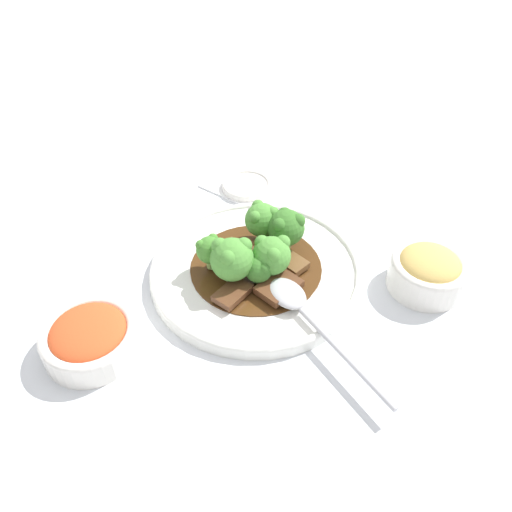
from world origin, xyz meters
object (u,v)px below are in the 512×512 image
object	(u,v)px
main_plate	(256,269)
broccoli_floret_2	(210,250)
broccoli_floret_0	(286,227)
serving_spoon	(297,304)
broccoli_floret_4	(272,254)
beef_strip_0	(230,255)
broccoli_floret_5	(258,269)
beef_strip_4	(289,261)
beef_strip_2	(259,251)
side_bowl_kimchi	(90,337)
broccoli_floret_3	(262,219)
sauce_dish	(246,186)
side_bowl_appetizer	(428,271)
broccoli_floret_1	(232,259)
beef_strip_1	(279,287)
beef_strip_3	(233,293)

from	to	relation	value
main_plate	broccoli_floret_2	size ratio (longest dim) A/B	5.90
broccoli_floret_0	serving_spoon	size ratio (longest dim) A/B	0.27
broccoli_floret_2	broccoli_floret_4	bearing A→B (deg)	121.91
beef_strip_0	broccoli_floret_5	bearing A→B (deg)	81.91
serving_spoon	broccoli_floret_2	bearing A→B (deg)	-85.01
beef_strip_4	broccoli_floret_0	bearing A→B (deg)	-134.90
broccoli_floret_0	beef_strip_2	bearing A→B (deg)	-25.43
beef_strip_0	broccoli_floret_0	bearing A→B (deg)	148.91
broccoli_floret_4	serving_spoon	xyz separation A→B (m)	(0.03, 0.06, -0.02)
broccoli_floret_4	side_bowl_kimchi	size ratio (longest dim) A/B	0.50
main_plate	beef_strip_0	size ratio (longest dim) A/B	5.45
beef_strip_0	beef_strip_4	size ratio (longest dim) A/B	0.99
broccoli_floret_3	sauce_dish	size ratio (longest dim) A/B	0.70
broccoli_floret_5	beef_strip_0	bearing A→B (deg)	-98.09
beef_strip_2	broccoli_floret_5	distance (m)	0.05
side_bowl_kimchi	serving_spoon	bearing A→B (deg)	139.88
main_plate	sauce_dish	bearing A→B (deg)	-136.89
main_plate	broccoli_floret_4	distance (m)	0.05
main_plate	side_bowl_appetizer	world-z (taller)	side_bowl_appetizer
side_bowl_kimchi	side_bowl_appetizer	distance (m)	0.42
broccoli_floret_1	side_bowl_kimchi	world-z (taller)	broccoli_floret_1
beef_strip_0	broccoli_floret_5	xyz separation A→B (m)	(0.01, 0.05, 0.01)
beef_strip_0	beef_strip_1	xyz separation A→B (m)	(0.00, 0.08, -0.00)
serving_spoon	sauce_dish	xyz separation A→B (m)	(-0.17, -0.22, -0.02)
beef_strip_1	beef_strip_4	xyz separation A→B (m)	(-0.05, -0.02, -0.00)
beef_strip_3	broccoli_floret_1	xyz separation A→B (m)	(-0.02, -0.02, 0.03)
beef_strip_0	broccoli_floret_3	distance (m)	0.07
beef_strip_3	broccoli_floret_2	size ratio (longest dim) A/B	1.01
beef_strip_2	sauce_dish	size ratio (longest dim) A/B	0.70
broccoli_floret_1	main_plate	bearing A→B (deg)	171.44
broccoli_floret_0	side_bowl_kimchi	world-z (taller)	broccoli_floret_0
broccoli_floret_5	beef_strip_2	bearing A→B (deg)	-141.67
side_bowl_appetizer	side_bowl_kimchi	bearing A→B (deg)	-37.12
beef_strip_1	serving_spoon	distance (m)	0.04
main_plate	serving_spoon	size ratio (longest dim) A/B	1.33
beef_strip_0	broccoli_floret_0	world-z (taller)	broccoli_floret_0
beef_strip_3	broccoli_floret_5	bearing A→B (deg)	166.51
beef_strip_4	main_plate	bearing A→B (deg)	-48.77
main_plate	broccoli_floret_5	xyz separation A→B (m)	(0.02, 0.02, 0.03)
main_plate	side_bowl_appetizer	xyz separation A→B (m)	(-0.12, 0.18, 0.02)
sauce_dish	main_plate	bearing A→B (deg)	43.11
beef_strip_2	broccoli_floret_4	world-z (taller)	broccoli_floret_4
side_bowl_kimchi	side_bowl_appetizer	world-z (taller)	side_bowl_appetizer
beef_strip_2	broccoli_floret_3	world-z (taller)	broccoli_floret_3
beef_strip_0	serving_spoon	xyz separation A→B (m)	(0.01, 0.12, -0.00)
broccoli_floret_1	side_bowl_appetizer	xyz separation A→B (m)	(-0.16, 0.19, -0.03)
beef_strip_2	beef_strip_3	size ratio (longest dim) A/B	1.16
beef_strip_3	broccoli_floret_0	distance (m)	0.12
broccoli_floret_2	sauce_dish	distance (m)	0.21
beef_strip_4	broccoli_floret_2	xyz separation A→B (m)	(0.07, -0.08, 0.03)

